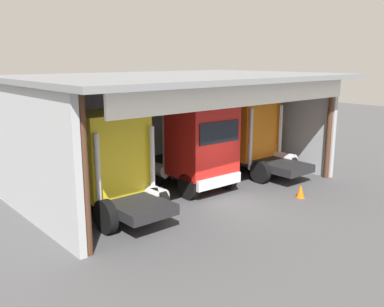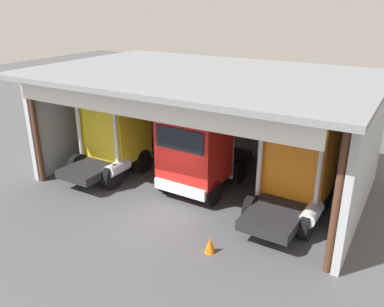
{
  "view_description": "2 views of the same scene",
  "coord_description": "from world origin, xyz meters",
  "px_view_note": "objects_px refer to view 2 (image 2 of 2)",
  "views": [
    {
      "loc": [
        -11.62,
        -10.59,
        5.67
      ],
      "look_at": [
        0.0,
        2.82,
        1.69
      ],
      "focal_mm": 39.53,
      "sensor_mm": 36.0,
      "label": 1
    },
    {
      "loc": [
        7.82,
        -10.42,
        7.66
      ],
      "look_at": [
        0.0,
        2.82,
        1.69
      ],
      "focal_mm": 36.69,
      "sensor_mm": 36.0,
      "label": 2
    }
  ],
  "objects_px": {
    "oil_drum": "(201,144)",
    "traffic_cone": "(210,245)",
    "truck_yellow_center_bay": "(114,133)",
    "truck_red_yard_outside": "(198,150)",
    "tool_cart": "(200,143)",
    "truck_orange_left_bay": "(296,166)"
  },
  "relations": [
    {
      "from": "oil_drum",
      "to": "traffic_cone",
      "type": "distance_m",
      "value": 9.11
    },
    {
      "from": "truck_yellow_center_bay",
      "to": "truck_red_yard_outside",
      "type": "bearing_deg",
      "value": 3.49
    },
    {
      "from": "truck_red_yard_outside",
      "to": "tool_cart",
      "type": "xyz_separation_m",
      "value": [
        -2.21,
        4.13,
        -1.41
      ]
    },
    {
      "from": "truck_yellow_center_bay",
      "to": "truck_orange_left_bay",
      "type": "distance_m",
      "value": 8.41
    },
    {
      "from": "tool_cart",
      "to": "traffic_cone",
      "type": "bearing_deg",
      "value": -58.53
    },
    {
      "from": "truck_orange_left_bay",
      "to": "oil_drum",
      "type": "distance_m",
      "value": 7.43
    },
    {
      "from": "truck_red_yard_outside",
      "to": "oil_drum",
      "type": "relative_size",
      "value": 5.53
    },
    {
      "from": "truck_yellow_center_bay",
      "to": "traffic_cone",
      "type": "distance_m",
      "value": 7.89
    },
    {
      "from": "truck_red_yard_outside",
      "to": "truck_orange_left_bay",
      "type": "bearing_deg",
      "value": -173.93
    },
    {
      "from": "truck_yellow_center_bay",
      "to": "truck_red_yard_outside",
      "type": "relative_size",
      "value": 0.83
    },
    {
      "from": "truck_orange_left_bay",
      "to": "traffic_cone",
      "type": "relative_size",
      "value": 8.27
    },
    {
      "from": "truck_yellow_center_bay",
      "to": "truck_orange_left_bay",
      "type": "relative_size",
      "value": 0.92
    },
    {
      "from": "truck_yellow_center_bay",
      "to": "oil_drum",
      "type": "relative_size",
      "value": 4.61
    },
    {
      "from": "truck_red_yard_outside",
      "to": "tool_cart",
      "type": "height_order",
      "value": "truck_red_yard_outside"
    },
    {
      "from": "tool_cart",
      "to": "truck_yellow_center_bay",
      "type": "bearing_deg",
      "value": -116.13
    },
    {
      "from": "truck_yellow_center_bay",
      "to": "traffic_cone",
      "type": "bearing_deg",
      "value": -26.02
    },
    {
      "from": "truck_yellow_center_bay",
      "to": "truck_red_yard_outside",
      "type": "distance_m",
      "value": 4.36
    },
    {
      "from": "truck_orange_left_bay",
      "to": "tool_cart",
      "type": "xyz_separation_m",
      "value": [
        -6.25,
        3.8,
        -1.42
      ]
    },
    {
      "from": "truck_orange_left_bay",
      "to": "truck_red_yard_outside",
      "type": "bearing_deg",
      "value": -173.93
    },
    {
      "from": "traffic_cone",
      "to": "oil_drum",
      "type": "bearing_deg",
      "value": 121.3
    },
    {
      "from": "truck_yellow_center_bay",
      "to": "oil_drum",
      "type": "distance_m",
      "value": 5.12
    },
    {
      "from": "truck_yellow_center_bay",
      "to": "tool_cart",
      "type": "relative_size",
      "value": 4.26
    }
  ]
}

